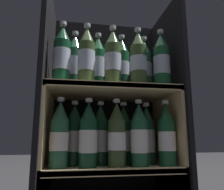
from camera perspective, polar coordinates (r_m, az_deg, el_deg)
fridge_back_wall at (r=1.17m, az=-1.87°, el=-2.29°), size 0.59×0.02×0.91m
fridge_side_left at (r=0.99m, az=-16.99°, el=-0.24°), size 0.02×0.38×0.91m
fridge_side_right at (r=1.07m, az=14.69°, el=-1.18°), size 0.02×0.38×0.91m
shelf_lower at (r=0.98m, az=-0.41°, el=-19.39°), size 0.55×0.34×0.17m
shelf_upper at (r=0.97m, az=-0.43°, el=-6.53°), size 0.55×0.34×0.49m
bottle_upper_front_0 at (r=0.92m, az=-12.99°, el=9.95°), size 0.07×0.07×0.27m
bottle_upper_front_1 at (r=0.92m, az=-6.68°, el=9.77°), size 0.07×0.07×0.27m
bottle_upper_front_2 at (r=0.93m, az=0.20°, el=9.48°), size 0.07×0.07×0.27m
bottle_upper_front_3 at (r=0.96m, az=6.92°, el=9.06°), size 0.07×0.07×0.27m
bottle_upper_front_4 at (r=0.99m, az=12.84°, el=8.49°), size 0.07×0.07×0.27m
bottle_upper_back_0 at (r=0.99m, az=-9.82°, el=8.27°), size 0.07×0.07×0.27m
bottle_upper_back_1 at (r=1.00m, az=-3.73°, el=8.02°), size 0.07×0.07×0.27m
bottle_upper_back_2 at (r=1.01m, az=2.58°, el=7.79°), size 0.07×0.07×0.27m
bottle_upper_back_3 at (r=1.04m, az=8.49°, el=7.38°), size 0.07×0.07×0.27m
bottle_lower_front_0 at (r=0.86m, az=-13.61°, el=-10.35°), size 0.07×0.07×0.27m
bottle_lower_front_1 at (r=0.86m, az=-6.23°, el=-10.66°), size 0.07×0.07×0.27m
bottle_lower_front_2 at (r=0.87m, az=1.25°, el=-10.66°), size 0.07×0.07×0.27m
bottle_lower_front_3 at (r=0.90m, az=7.13°, el=-10.67°), size 0.07×0.07×0.27m
bottle_lower_front_4 at (r=0.94m, az=14.10°, el=-10.39°), size 0.07×0.07×0.27m
bottle_lower_back_0 at (r=0.94m, az=-9.91°, el=-10.58°), size 0.07×0.07×0.27m
bottle_lower_back_1 at (r=0.94m, az=-3.06°, el=-10.74°), size 0.07×0.07×0.27m
bottle_lower_back_2 at (r=0.96m, az=3.09°, el=-10.73°), size 0.07×0.07×0.27m
bottle_lower_back_3 at (r=0.99m, az=9.11°, el=-10.66°), size 0.07×0.07×0.27m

